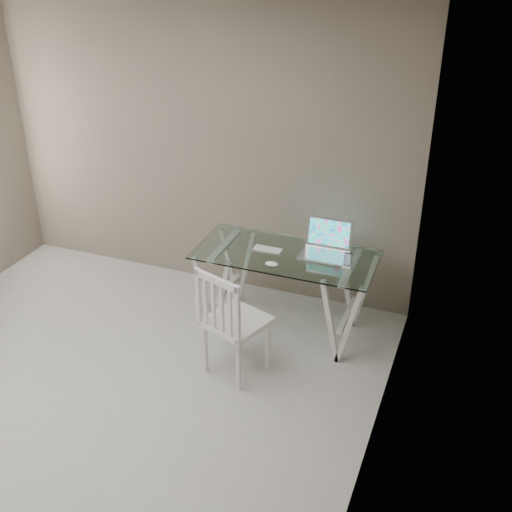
# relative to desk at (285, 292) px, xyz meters

# --- Properties ---
(room) EXTENTS (4.50, 4.52, 2.71)m
(room) POSITION_rel_desk_xyz_m (-1.08, -1.63, 1.33)
(room) COLOR #ACAAA5
(room) RESTS_ON ground
(desk) EXTENTS (1.50, 0.70, 0.75)m
(desk) POSITION_rel_desk_xyz_m (0.00, 0.00, 0.00)
(desk) COLOR silver
(desk) RESTS_ON ground
(chair) EXTENTS (0.55, 0.55, 0.94)m
(chair) POSITION_rel_desk_xyz_m (-0.20, -0.75, 0.14)
(chair) COLOR white
(chair) RESTS_ON ground
(laptop) EXTENTS (0.38, 0.32, 0.27)m
(laptop) POSITION_rel_desk_xyz_m (0.30, 0.14, 0.43)
(laptop) COLOR silver
(laptop) RESTS_ON desk
(keyboard) EXTENTS (0.26, 0.11, 0.01)m
(keyboard) POSITION_rel_desk_xyz_m (-0.17, 0.02, 0.37)
(keyboard) COLOR silver
(keyboard) RESTS_ON desk
(mouse) EXTENTS (0.11, 0.06, 0.03)m
(mouse) POSITION_rel_desk_xyz_m (-0.04, -0.23, 0.38)
(mouse) COLOR white
(mouse) RESTS_ON desk
(phone_dock) EXTENTS (0.07, 0.07, 0.12)m
(phone_dock) POSITION_rel_desk_xyz_m (0.53, -0.04, 0.40)
(phone_dock) COLOR white
(phone_dock) RESTS_ON desk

